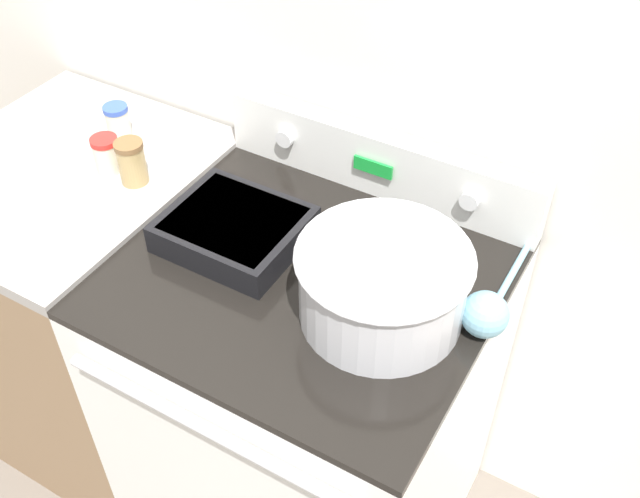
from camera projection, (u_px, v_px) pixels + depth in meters
kitchen_wall at (401, 32)px, 1.46m from camera, size 8.00×0.05×2.50m
stove_range at (309, 409)px, 1.76m from camera, size 0.73×0.69×0.90m
control_panel at (380, 163)px, 1.60m from camera, size 0.73×0.07×0.15m
side_counter at (98, 305)px, 2.00m from camera, size 0.59×0.66×0.91m
mixing_bowl at (383, 282)px, 1.32m from camera, size 0.32×0.32×0.15m
casserole_dish at (234, 228)px, 1.50m from camera, size 0.27×0.23×0.06m
ladle at (487, 312)px, 1.33m from camera, size 0.09×0.31×0.09m
spice_jar_brown_cap at (132, 162)px, 1.62m from camera, size 0.06×0.06×0.10m
spice_jar_red_cap at (107, 154)px, 1.66m from camera, size 0.06×0.06×0.08m
spice_jar_blue_cap at (118, 121)px, 1.76m from camera, size 0.06×0.06×0.08m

